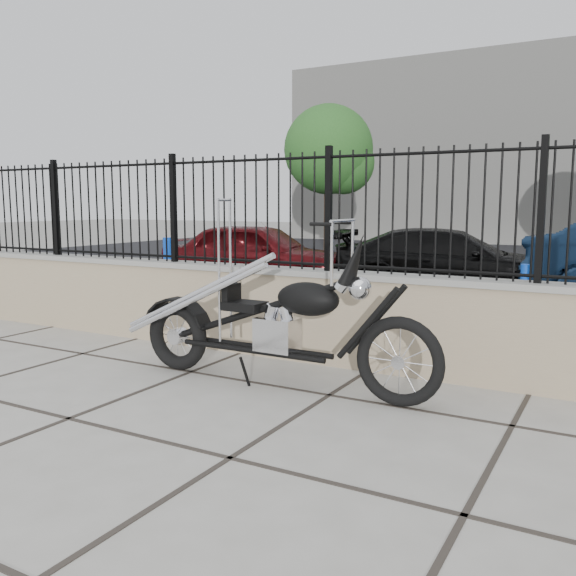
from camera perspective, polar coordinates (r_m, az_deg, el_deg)
The scene contains 11 objects.
ground_plane at distance 5.07m, azimuth -19.84°, elevation -11.45°, with size 90.00×90.00×0.00m, color #99968E.
parking_lot at distance 16.10m, azimuth 15.94°, elevation 1.75°, with size 30.00×30.00×0.00m, color black.
retaining_wall at distance 6.79m, azimuth -3.93°, elevation -1.95°, with size 14.00×0.36×0.96m, color gray.
iron_fence at distance 6.69m, azimuth -4.01°, elevation 7.21°, with size 14.00×0.08×1.20m, color black.
background_building at distance 29.91m, azimuth 22.61°, elevation 11.83°, with size 22.00×6.00×8.00m, color beige.
chopper_motorcycle at distance 5.42m, azimuth -1.55°, elevation -0.38°, with size 2.86×0.50×1.72m, color black, non-canonical shape.
car_red at distance 11.90m, azimuth -2.82°, elevation 3.11°, with size 1.53×3.80×1.30m, color #4C0A0E.
car_black at distance 11.15m, azimuth 14.90°, elevation 2.30°, with size 1.69×4.14×1.20m, color black.
bollard_a at distance 9.71m, azimuth -11.16°, elevation 1.36°, with size 0.13×0.13×1.12m, color #0A11A2.
bollard_b at distance 8.36m, azimuth 21.17°, elevation -0.89°, with size 0.11×0.11×0.88m, color #0C3BBB.
tree_left at distance 21.57m, azimuth 3.82°, elevation 13.17°, with size 3.07×3.07×5.18m.
Camera 1 is at (3.66, -3.09, 1.64)m, focal length 38.00 mm.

